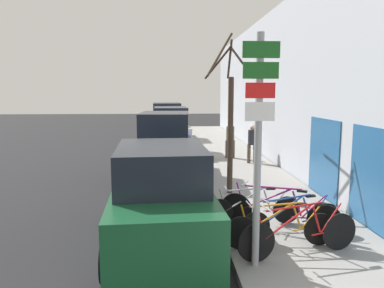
# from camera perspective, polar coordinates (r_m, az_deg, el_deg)

# --- Properties ---
(ground_plane) EXTENTS (80.00, 80.00, 0.00)m
(ground_plane) POSITION_cam_1_polar(r_m,az_deg,el_deg) (13.44, -3.00, -5.35)
(ground_plane) COLOR black
(sidewalk_curb) EXTENTS (3.20, 32.00, 0.15)m
(sidewalk_curb) POSITION_cam_1_polar(r_m,az_deg,el_deg) (16.39, 6.05, -2.69)
(sidewalk_curb) COLOR gray
(sidewalk_curb) RESTS_ON ground
(building_facade) EXTENTS (0.23, 32.00, 6.50)m
(building_facade) POSITION_cam_1_polar(r_m,az_deg,el_deg) (16.41, 12.36, 8.27)
(building_facade) COLOR #B2B7C1
(building_facade) RESTS_ON ground
(signpost) EXTENTS (0.59, 0.14, 3.88)m
(signpost) POSITION_cam_1_polar(r_m,az_deg,el_deg) (6.19, 10.05, 0.30)
(signpost) COLOR #939399
(signpost) RESTS_ON sidewalk_curb
(bicycle_0) EXTENTS (2.36, 0.69, 0.97)m
(bicycle_0) POSITION_cam_1_polar(r_m,az_deg,el_deg) (7.17, 16.07, -13.04)
(bicycle_0) COLOR black
(bicycle_0) RESTS_ON sidewalk_curb
(bicycle_1) EXTENTS (2.20, 0.44, 0.88)m
(bicycle_1) POSITION_cam_1_polar(r_m,az_deg,el_deg) (7.47, 13.38, -12.37)
(bicycle_1) COLOR black
(bicycle_1) RESTS_ON sidewalk_curb
(bicycle_2) EXTENTS (2.24, 0.73, 0.89)m
(bicycle_2) POSITION_cam_1_polar(r_m,az_deg,el_deg) (7.93, 14.99, -11.15)
(bicycle_2) COLOR black
(bicycle_2) RESTS_ON sidewalk_curb
(bicycle_3) EXTENTS (2.27, 1.31, 0.99)m
(bicycle_3) POSITION_cam_1_polar(r_m,az_deg,el_deg) (8.23, 13.03, -10.11)
(bicycle_3) COLOR black
(bicycle_3) RESTS_ON sidewalk_curb
(bicycle_4) EXTENTS (2.15, 0.44, 0.86)m
(bicycle_4) POSITION_cam_1_polar(r_m,az_deg,el_deg) (8.53, 9.33, -9.71)
(bicycle_4) COLOR black
(bicycle_4) RESTS_ON sidewalk_curb
(parked_car_0) EXTENTS (2.24, 4.76, 2.06)m
(parked_car_0) POSITION_cam_1_polar(r_m,az_deg,el_deg) (7.61, -4.72, -8.46)
(parked_car_0) COLOR #144728
(parked_car_0) RESTS_ON ground
(parked_car_1) EXTENTS (2.18, 4.40, 2.40)m
(parked_car_1) POSITION_cam_1_polar(r_m,az_deg,el_deg) (13.02, -4.08, -0.93)
(parked_car_1) COLOR navy
(parked_car_1) RESTS_ON ground
(parked_car_2) EXTENTS (2.06, 4.55, 2.35)m
(parked_car_2) POSITION_cam_1_polar(r_m,az_deg,el_deg) (18.45, -3.29, 1.67)
(parked_car_2) COLOR silver
(parked_car_2) RESTS_ON ground
(parked_car_3) EXTENTS (2.26, 4.52, 2.39)m
(parked_car_3) POSITION_cam_1_polar(r_m,az_deg,el_deg) (24.00, -3.89, 3.16)
(parked_car_3) COLOR #B2B7BC
(parked_car_3) RESTS_ON ground
(pedestrian_near) EXTENTS (0.41, 0.35, 1.59)m
(pedestrian_near) POSITION_cam_1_polar(r_m,az_deg,el_deg) (15.70, 9.15, 0.45)
(pedestrian_near) COLOR #4C3D2D
(pedestrian_near) RESTS_ON sidewalk_curb
(pedestrian_far) EXTENTS (0.42, 0.36, 1.63)m
(pedestrian_far) POSITION_cam_1_polar(r_m,az_deg,el_deg) (16.77, 5.84, 1.07)
(pedestrian_far) COLOR #4C3D2D
(pedestrian_far) RESTS_ON sidewalk_curb
(street_tree) EXTENTS (1.66, 1.73, 4.57)m
(street_tree) POSITION_cam_1_polar(r_m,az_deg,el_deg) (10.84, 5.77, 3.74)
(street_tree) COLOR #3D2D23
(street_tree) RESTS_ON sidewalk_curb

